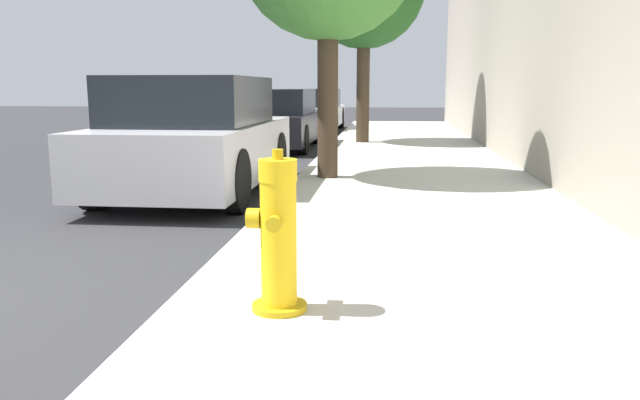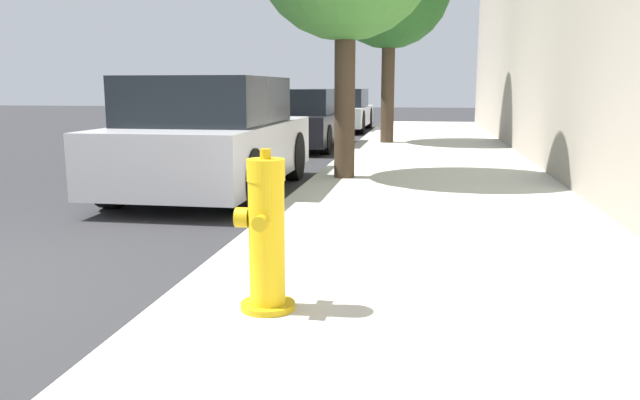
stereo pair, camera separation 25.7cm
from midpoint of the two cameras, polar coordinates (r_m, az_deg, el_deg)
The scene contains 5 objects.
sidewalk_slab at distance 3.48m, azimuth 10.21°, elevation -11.71°, with size 3.30×40.00×0.12m.
fire_hydrant at distance 3.46m, azimuth -5.99°, elevation -3.45°, with size 0.33×0.32×0.90m.
parked_car_near at distance 8.16m, azimuth -12.16°, elevation 5.56°, with size 1.80×3.99×1.48m.
parked_car_mid at distance 14.04m, azimuth -4.60°, elevation 7.29°, with size 1.74×3.98×1.31m.
parked_car_far at distance 19.72m, azimuth -1.11°, elevation 8.19°, with size 1.80×4.19×1.31m.
Camera 1 is at (3.26, -3.24, 1.35)m, focal length 35.00 mm.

